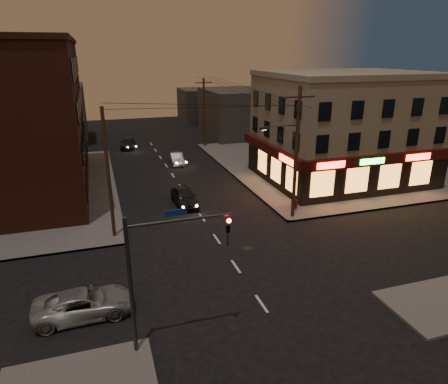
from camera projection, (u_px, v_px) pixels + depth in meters
name	position (u px, v px, depth m)	size (l,w,h in m)	color
ground	(236.00, 267.00, 24.38)	(120.00, 120.00, 0.00)	black
sidewalk_ne	(326.00, 163.00, 46.63)	(24.00, 28.00, 0.15)	#514F4C
pizza_building	(343.00, 127.00, 39.27)	(15.85, 12.85, 10.50)	gray
brick_apartment	(9.00, 121.00, 34.99)	(12.00, 20.00, 13.00)	#4B2218
bg_building_ne_a	(239.00, 113.00, 61.37)	(10.00, 12.00, 7.00)	#3F3D3A
bg_building_nw	(52.00, 114.00, 56.94)	(9.00, 10.00, 8.00)	#3F3D3A
bg_building_ne_b	(203.00, 105.00, 73.51)	(8.00, 8.00, 6.00)	#3F3D3A
utility_pole_main	(295.00, 146.00, 29.61)	(4.20, 0.44, 10.00)	#382619
utility_pole_far	(204.00, 113.00, 53.51)	(0.26, 0.26, 9.00)	#382619
utility_pole_west	(108.00, 174.00, 26.68)	(0.24, 0.24, 9.00)	#382619
traffic_signal	(155.00, 265.00, 16.35)	(4.49, 0.32, 6.47)	#333538
suv_cross	(84.00, 304.00, 19.67)	(2.23, 4.84, 1.34)	gray
sedan_near	(184.00, 197.00, 33.95)	(1.78, 4.43, 1.51)	black
sedan_mid	(177.00, 158.00, 46.44)	(1.36, 3.91, 1.29)	#61605B
sedan_far	(128.00, 143.00, 54.05)	(1.89, 4.66, 1.35)	black
fire_hydrant	(296.00, 203.00, 32.90)	(0.36, 0.36, 0.78)	maroon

